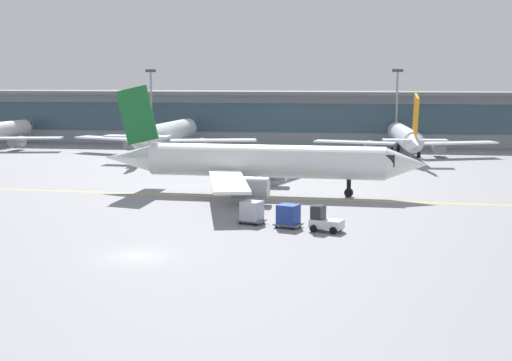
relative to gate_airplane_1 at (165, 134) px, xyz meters
The scene contains 11 objects.
ground_plane 67.09m from the gate_airplane_1, 76.40° to the right, with size 400.00×400.00×0.00m, color gray.
taxiway_centreline_stripe 44.94m from the gate_airplane_1, 61.81° to the right, with size 110.00×0.36×0.01m, color yellow.
terminal_concourse 25.86m from the gate_airplane_1, 52.36° to the left, with size 182.18×11.00×9.60m.
gate_airplane_1 is the anchor object (origin of this frame).
gate_airplane_2 37.67m from the gate_airplane_1, ahead, with size 28.10×30.28×10.03m.
taxiing_regional_jet 42.83m from the gate_airplane_1, 61.06° to the right, with size 34.73×32.29×11.51m.
baggage_tug 61.98m from the gate_airplane_1, 62.85° to the right, with size 2.92×2.29×2.10m.
cargo_dolly_lead 59.70m from the gate_airplane_1, 64.97° to the right, with size 2.51×2.20×1.94m.
cargo_dolly_trailing 57.37m from the gate_airplane_1, 67.42° to the right, with size 2.51×2.20×1.94m.
apron_light_mast_1 13.99m from the gate_airplane_1, 115.67° to the left, with size 1.80×0.36×13.49m.
apron_light_mast_2 39.05m from the gate_airplane_1, 18.68° to the left, with size 1.80×0.36×13.49m.
Camera 1 is at (15.45, -48.23, 12.59)m, focal length 51.39 mm.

